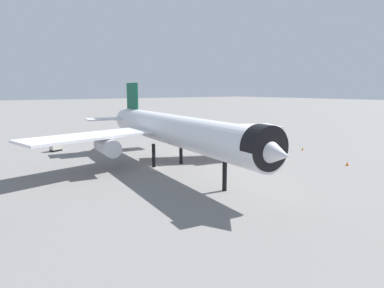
% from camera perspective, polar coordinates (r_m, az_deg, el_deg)
% --- Properties ---
extents(ground, '(900.00, 900.00, 0.00)m').
position_cam_1_polar(ground, '(64.02, -6.11, -3.85)').
color(ground, slate).
extents(airliner_near_gate, '(57.84, 52.49, 15.87)m').
position_cam_1_polar(airliner_near_gate, '(61.97, -3.32, 2.32)').
color(airliner_near_gate, white).
rests_on(airliner_near_gate, ground).
extents(baggage_tug_wing, '(3.37, 2.23, 1.85)m').
position_cam_1_polar(baggage_tug_wing, '(96.66, 3.36, 1.21)').
color(baggage_tug_wing, black).
rests_on(baggage_tug_wing, ground).
extents(baggage_cart_trailing, '(2.49, 2.76, 1.82)m').
position_cam_1_polar(baggage_cart_trailing, '(85.64, -22.00, -0.49)').
color(baggage_cart_trailing, black).
rests_on(baggage_cart_trailing, ground).
extents(traffic_cone_near_nose, '(0.52, 0.52, 0.66)m').
position_cam_1_polar(traffic_cone_near_nose, '(85.02, 18.13, -0.78)').
color(traffic_cone_near_nose, '#F2600C').
rests_on(traffic_cone_near_nose, ground).
extents(traffic_cone_wingtip, '(0.58, 0.58, 0.73)m').
position_cam_1_polar(traffic_cone_wingtip, '(71.08, 24.72, -3.04)').
color(traffic_cone_wingtip, '#F2600C').
rests_on(traffic_cone_wingtip, ground).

